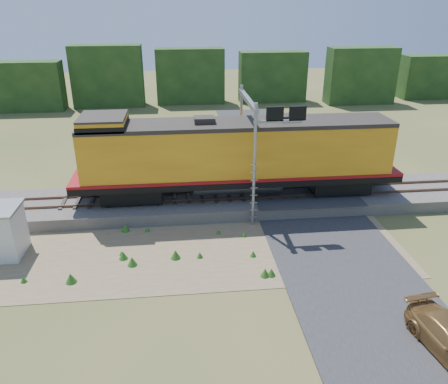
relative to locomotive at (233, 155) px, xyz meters
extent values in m
plane|color=#475123|center=(-2.10, -6.00, -3.68)|extent=(140.00, 140.00, 0.00)
cube|color=slate|center=(-2.10, 0.00, -3.28)|extent=(70.00, 5.00, 0.80)
cube|color=brown|center=(-2.10, -0.72, -2.80)|extent=(70.00, 0.10, 0.16)
cube|color=brown|center=(-2.10, 0.72, -2.80)|extent=(70.00, 0.10, 0.16)
cube|color=#8C7754|center=(-4.10, -5.50, -3.67)|extent=(26.00, 8.00, 0.03)
cube|color=#38383A|center=(4.90, 0.00, -2.85)|extent=(7.00, 5.20, 0.06)
cube|color=#38383A|center=(4.90, 16.00, -3.64)|extent=(7.00, 24.00, 0.08)
cube|color=#173714|center=(-2.10, 32.00, -0.43)|extent=(36.00, 3.00, 6.50)
cube|color=black|center=(-6.63, 0.00, -2.24)|extent=(3.85, 2.46, 0.96)
cube|color=black|center=(7.26, 0.00, -2.24)|extent=(3.85, 2.46, 0.96)
cube|color=black|center=(0.31, 0.00, -1.57)|extent=(21.37, 3.21, 0.38)
cylinder|color=gray|center=(0.31, 0.00, -2.08)|extent=(5.88, 1.28, 1.28)
cube|color=orange|center=(0.31, 0.00, 0.28)|extent=(19.77, 3.10, 3.31)
cube|color=maroon|center=(0.31, 0.00, -1.25)|extent=(21.37, 3.26, 0.19)
cube|color=#28231E|center=(0.31, 0.00, 2.07)|extent=(19.77, 3.15, 0.26)
cube|color=orange|center=(-8.02, 0.00, 2.31)|extent=(2.78, 3.10, 0.75)
cube|color=#28231E|center=(-8.02, 0.00, 2.73)|extent=(2.78, 3.15, 0.13)
cube|color=black|center=(-8.02, 0.00, 2.26)|extent=(2.83, 3.15, 0.37)
cube|color=maroon|center=(-9.62, 0.00, -0.09)|extent=(0.11, 2.14, 1.28)
cube|color=#28231E|center=(-1.83, 0.00, 2.31)|extent=(1.28, 1.07, 0.48)
cube|color=#28231E|center=(3.52, 0.00, 2.31)|extent=(1.28, 1.07, 0.48)
cube|color=silver|center=(-13.30, -4.80, -2.31)|extent=(2.21, 2.21, 2.73)
cylinder|color=gray|center=(0.90, -2.80, 0.15)|extent=(0.20, 0.20, 7.65)
cylinder|color=gray|center=(0.90, 2.80, 0.15)|extent=(0.20, 0.20, 7.65)
cube|color=gray|center=(0.90, 0.00, 3.53)|extent=(0.27, 6.20, 0.27)
cube|color=gray|center=(2.21, -2.80, 2.88)|extent=(2.84, 0.16, 0.16)
cube|color=black|center=(1.99, -2.80, 3.32)|extent=(0.98, 0.16, 0.82)
cube|color=black|center=(3.31, -2.80, 3.32)|extent=(0.98, 0.16, 0.82)
camera|label=1|loc=(-3.46, -26.66, 9.18)|focal=35.00mm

